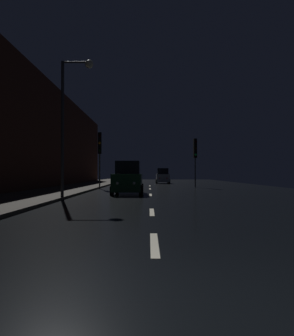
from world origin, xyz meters
TOP-DOWN VIEW (x-y plane):
  - ground at (0.00, 24.50)m, footprint 25.92×84.00m
  - sidewalk_left at (-6.76, 24.50)m, footprint 4.40×84.00m
  - building_facade_left at (-9.36, 21.00)m, footprint 0.80×63.00m
  - lane_centerline at (0.00, 17.10)m, footprint 0.16×31.06m
  - traffic_light_far_right at (4.46, 28.52)m, footprint 0.35×0.48m
  - traffic_light_far_left at (-4.46, 25.24)m, footprint 0.34×0.47m
  - streetlamp_overhead at (-4.21, 13.62)m, footprint 1.70×0.44m
  - car_approaching_headlights at (-1.50, 18.23)m, footprint 2.01×4.35m
  - car_distant_taillights at (1.77, 40.54)m, footprint 1.87×4.06m

SIDE VIEW (x-z plane):
  - ground at x=0.00m, z-range -0.02..0.00m
  - lane_centerline at x=0.00m, z-range 0.00..0.01m
  - sidewalk_left at x=-6.76m, z-range 0.00..0.15m
  - car_distant_taillights at x=1.77m, z-range -0.09..1.96m
  - car_approaching_headlights at x=-1.50m, z-range -0.09..2.10m
  - traffic_light_far_right at x=4.46m, z-range 1.08..5.87m
  - traffic_light_far_left at x=-4.46m, z-range 1.14..6.14m
  - building_facade_left at x=-9.36m, z-range 0.00..9.72m
  - streetlamp_overhead at x=-4.21m, z-range 1.18..8.56m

